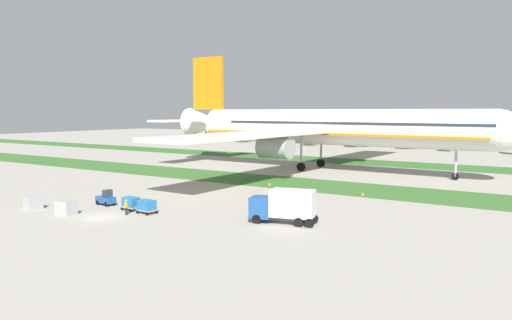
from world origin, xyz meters
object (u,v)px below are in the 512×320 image
Objects in this scene: uld_container_0 at (33,202)px; cargo_dolly_lead at (131,203)px; uld_container_1 at (66,208)px; ground_crew_marshaller at (126,206)px; airliner at (322,127)px; cargo_dolly_second at (147,206)px; taxiway_marker_0 at (270,184)px; taxiway_marker_3 at (363,193)px; taxiway_marker_1 at (187,179)px; baggage_tug at (106,199)px; taxiway_marker_2 at (202,180)px; catering_truck at (284,205)px.

cargo_dolly_lead is at bearing 28.14° from uld_container_0.
ground_crew_marshaller is at bearing 32.65° from uld_container_1.
airliner is 49.26m from cargo_dolly_second.
airliner is 24.47m from taxiway_marker_0.
taxiway_marker_3 is at bearing 45.29° from uld_container_0.
taxiway_marker_1 is (-10.49, 22.09, -0.69)m from cargo_dolly_lead.
uld_container_1 reaches higher than cargo_dolly_lead.
ground_crew_marshaller is 0.87× the size of uld_container_0.
baggage_tug is at bearing -75.73° from taxiway_marker_1.
taxiway_marker_3 is (19.34, 24.60, -0.66)m from cargo_dolly_lead.
baggage_tug is 8.39m from uld_container_0.
uld_container_1 is at bearing -167.88° from baggage_tug.
cargo_dolly_second reaches higher than taxiway_marker_1.
uld_container_0 reaches higher than cargo_dolly_second.
taxiway_marker_3 reaches higher than taxiway_marker_1.
uld_container_0 is at bearing -134.71° from taxiway_marker_3.
taxiway_marker_1 is 3.10m from taxiway_marker_2.
cargo_dolly_lead is 4.44× the size of taxiway_marker_3.
airliner is at bearing 3.64° from cargo_dolly_lead.
cargo_dolly_second is 2.27m from ground_crew_marshaller.
cargo_dolly_second is at bearing -65.45° from taxiway_marker_2.
cargo_dolly_lead and cargo_dolly_second have the same top height.
taxiway_marker_0 is at bearing 13.18° from taxiway_marker_1.
catering_truck reaches higher than cargo_dolly_second.
ground_crew_marshaller is at bearing -63.71° from taxiway_marker_1.
catering_truck is (23.49, 3.42, 1.14)m from baggage_tug.
taxiway_marker_0 is at bearing 75.53° from uld_container_1.
cargo_dolly_lead reaches higher than taxiway_marker_3.
ground_crew_marshaller is at bearing 95.16° from catering_truck.
airliner is 36.79× the size of cargo_dolly_second.
baggage_tug is 5.16× the size of taxiway_marker_3.
cargo_dolly_lead reaches higher than taxiway_marker_2.
taxiway_marker_2 is at bearing 40.63° from catering_truck.
cargo_dolly_second is 0.32× the size of catering_truck.
catering_truck reaches higher than baggage_tug.
taxiway_marker_1 is at bearing -166.82° from taxiway_marker_0.
ground_crew_marshaller is at bearing 16.82° from uld_container_0.
cargo_dolly_second is 25.73m from taxiway_marker_0.
uld_container_0 is (-12.08, -3.65, -0.16)m from ground_crew_marshaller.
uld_container_1 reaches higher than taxiway_marker_1.
taxiway_marker_2 is at bearing -50.45° from ground_crew_marshaller.
taxiway_marker_0 reaches higher than taxiway_marker_1.
cargo_dolly_lead is 3.35× the size of taxiway_marker_2.
taxiway_marker_2 is at bearing 30.43° from cargo_dolly_second.
taxiway_marker_1 is (-11.92, 24.13, -0.71)m from ground_crew_marshaller.
uld_container_0 is at bearing -114.79° from taxiway_marker_0.
taxiway_marker_1 is at bearing 20.15° from baggage_tug.
catering_truck reaches higher than taxiway_marker_2.
ground_crew_marshaller is at bearing -139.07° from cargo_dolly_lead.
airliner is 49.52× the size of ground_crew_marshaller.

